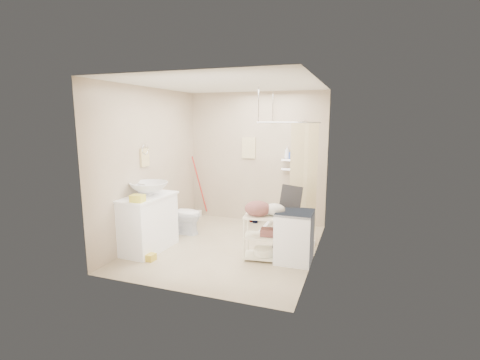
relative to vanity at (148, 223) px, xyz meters
The scene contains 23 objects.
floor 1.35m from the vanity, 24.36° to the left, with size 3.20×3.20×0.00m, color #B9AB8B.
ceiling 2.51m from the vanity, 24.36° to the left, with size 2.80×3.20×0.04m, color silver.
wall_back 2.57m from the vanity, 61.37° to the left, with size 2.80×0.04×2.60m, color #B9A88F.
wall_front 1.80m from the vanity, 42.81° to the right, with size 2.80×0.04×2.60m, color #B9A88F.
wall_left 1.03m from the vanity, 114.55° to the left, with size 0.04×3.20×2.60m, color #B9A88F.
wall_right 2.75m from the vanity, 11.60° to the left, with size 0.04×3.20×2.60m, color #B9A88F.
vanity is the anchor object (origin of this frame).
sink 0.55m from the vanity, 80.07° to the left, with size 0.60×0.60×0.21m, color silver.
counter_basket 0.64m from the vanity, 73.02° to the right, with size 0.19×0.15×0.11m, color yellow.
floor_basket 0.59m from the vanity, 55.77° to the right, with size 0.27×0.20×0.14m, color gold.
toilet 0.92m from the vanity, 82.44° to the left, with size 0.40×0.70×0.72m, color white.
mop 2.03m from the vanity, 92.41° to the left, with size 0.12×0.12×1.30m, color red, non-canonical shape.
potted_plant_a 2.29m from the vanity, 61.03° to the left, with size 0.18×0.12×0.35m, color brown.
potted_plant_b 2.31m from the vanity, 57.77° to the left, with size 0.19×0.16×0.35m, color brown.
hanging_towel 2.56m from the vanity, 64.37° to the left, with size 0.28×0.03×0.42m, color beige.
towel_ring 1.10m from the vanity, 124.07° to the left, with size 0.04×0.22×0.34m, color #DAC480, non-canonical shape.
tp_holder 0.67m from the vanity, 109.17° to the left, with size 0.08×0.12×0.14m, color white, non-canonical shape.
shower 2.62m from the vanity, 38.09° to the left, with size 1.10×1.10×2.10m, color white, non-canonical shape.
shampoo_bottle_a 2.91m from the vanity, 48.75° to the left, with size 0.09×0.09×0.24m, color white.
shampoo_bottle_b 2.95m from the vanity, 47.22° to the left, with size 0.08×0.08×0.18m, color #3B5BB1.
washing_machine 2.32m from the vanity, ahead, with size 0.52×0.53×0.76m, color white.
laundry_rack 1.88m from the vanity, ahead, with size 0.59×0.35×0.81m, color #EEE8CA, non-canonical shape.
ironing_board 2.21m from the vanity, 12.33° to the left, with size 0.32×0.09×1.12m, color black, non-canonical shape.
Camera 1 is at (2.00, -5.07, 2.09)m, focal length 26.00 mm.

